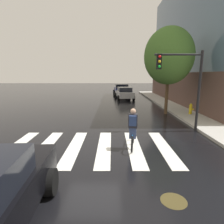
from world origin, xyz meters
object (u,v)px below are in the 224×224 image
Objects in this scene: sedan_far at (122,89)px; street_tree_near at (170,56)px; sedan_mid at (125,93)px; cyclist at (134,129)px; manhole_cover at (175,201)px; fire_hydrant at (192,109)px; traffic_light_near at (185,78)px.

street_tree_near is at bearing -78.26° from sedan_far.
sedan_mid is 15.83m from cyclist.
manhole_cover is at bearing -78.90° from cyclist.
fire_hydrant is 4.20m from street_tree_near.
manhole_cover is 6.76m from traffic_light_near.
sedan_far is 14.16m from street_tree_near.
traffic_light_near is at bearing -82.65° from sedan_far.
fire_hydrant is (2.09, 3.76, -2.33)m from traffic_light_near.
street_tree_near is at bearing 75.27° from manhole_cover.
cyclist is 4.24m from traffic_light_near.
manhole_cover is 23.67m from sedan_far.
street_tree_near is at bearing 83.94° from traffic_light_near.
cyclist is at bearing -128.74° from fire_hydrant.
sedan_far is (-0.11, 23.65, 0.86)m from manhole_cover.
cyclist is (-0.54, -20.34, -0.02)m from sedan_far.
sedan_mid is at bearing 87.52° from cyclist.
fire_hydrant is at bearing -72.75° from sedan_far.
cyclist is 7.91m from fire_hydrant.
manhole_cover is 3.47m from cyclist.
manhole_cover is 0.10× the size of street_tree_near.
sedan_mid is 10.56m from fire_hydrant.
traffic_light_near is at bearing -80.81° from sedan_mid.
sedan_far is at bearing 91.82° from sedan_mid.
sedan_far is at bearing 97.35° from traffic_light_near.
street_tree_near is (2.68, 10.22, 4.34)m from manhole_cover.
sedan_mid is 4.53m from sedan_far.
fire_hydrant is at bearing -24.82° from street_tree_near.
street_tree_near is (2.65, -8.91, 3.57)m from sedan_mid.
street_tree_near is (-1.61, 0.75, 3.81)m from fire_hydrant.
sedan_far is 14.85m from fire_hydrant.
cyclist is at bearing 101.10° from manhole_cover.
sedan_mid is at bearing 106.56° from street_tree_near.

